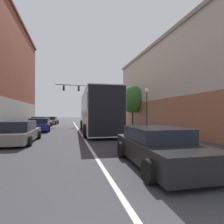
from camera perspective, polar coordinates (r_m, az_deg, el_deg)
name	(u,v)px	position (r m, az deg, el deg)	size (l,w,h in m)	color
lane_center_line	(80,133)	(16.43, -10.27, -6.71)	(0.14, 43.61, 0.01)	silver
building_right_storefront	(191,87)	(20.95, 24.40, 7.40)	(9.10, 21.13, 9.05)	beige
bus	(97,110)	(16.64, -4.94, 0.51)	(3.18, 11.14, 3.71)	silver
hatchback_foreground	(158,147)	(6.37, 14.94, -10.96)	(2.31, 4.47, 1.30)	black
parked_car_left_near	(38,125)	(19.18, -22.94, -3.89)	(2.56, 4.34, 1.32)	navy
parked_car_left_mid	(19,132)	(12.13, -28.01, -5.93)	(2.04, 4.62, 1.33)	slate
parked_car_left_far	(41,122)	(24.53, -22.12, -3.10)	(2.56, 4.38, 1.37)	slate
parked_car_left_distant	(51,121)	(30.29, -19.22, -2.68)	(2.24, 4.03, 1.26)	slate
traffic_signal_gantry	(91,94)	(28.49, -6.79, 5.79)	(8.41, 0.36, 6.56)	#333338
street_lamp	(147,104)	(15.42, 11.29, 2.51)	(0.38, 0.38, 3.93)	#233323
street_tree_near	(133,99)	(22.21, 6.72, 4.08)	(3.08, 2.77, 5.26)	#4C3823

